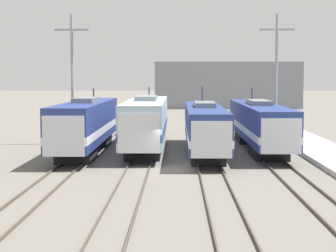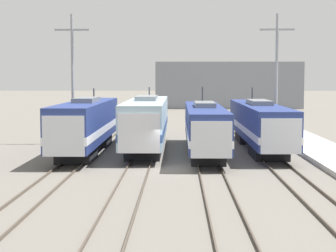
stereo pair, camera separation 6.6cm
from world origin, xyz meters
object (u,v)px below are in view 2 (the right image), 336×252
at_px(locomotive_center_right, 205,128).
at_px(catenary_tower_left, 73,74).
at_px(catenary_tower_right, 276,74).
at_px(locomotive_center_left, 146,122).
at_px(locomotive_far_right, 260,124).
at_px(locomotive_far_left, 85,125).

bearing_deg(locomotive_center_right, catenary_tower_left, 149.67).
xyz_separation_m(locomotive_center_right, catenary_tower_right, (6.49, 6.59, 4.04)).
bearing_deg(locomotive_center_right, catenary_tower_right, 45.43).
bearing_deg(locomotive_center_right, locomotive_center_left, 153.21).
bearing_deg(locomotive_far_right, locomotive_center_left, -176.84).
relative_size(locomotive_center_right, catenary_tower_left, 1.62).
height_order(catenary_tower_left, catenary_tower_right, same).
xyz_separation_m(locomotive_far_left, locomotive_far_right, (13.71, 2.50, -0.14)).
relative_size(locomotive_center_left, catenary_tower_right, 1.62).
xyz_separation_m(locomotive_center_right, locomotive_far_right, (4.57, 2.81, 0.02)).
distance_m(catenary_tower_left, catenary_tower_right, 17.75).
xyz_separation_m(catenary_tower_left, catenary_tower_right, (17.75, 0.00, 0.00)).
bearing_deg(locomotive_far_right, locomotive_center_right, -148.40).
relative_size(locomotive_far_left, locomotive_center_right, 0.97).
relative_size(locomotive_center_left, catenary_tower_left, 1.62).
bearing_deg(locomotive_center_left, locomotive_far_left, -156.44).
distance_m(locomotive_center_right, locomotive_far_right, 5.36).
distance_m(locomotive_far_right, catenary_tower_left, 16.76).
bearing_deg(locomotive_far_left, locomotive_center_left, 23.56).
height_order(locomotive_far_left, catenary_tower_left, catenary_tower_left).
bearing_deg(locomotive_center_left, catenary_tower_left, 147.38).
bearing_deg(catenary_tower_left, locomotive_far_right, -13.42).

